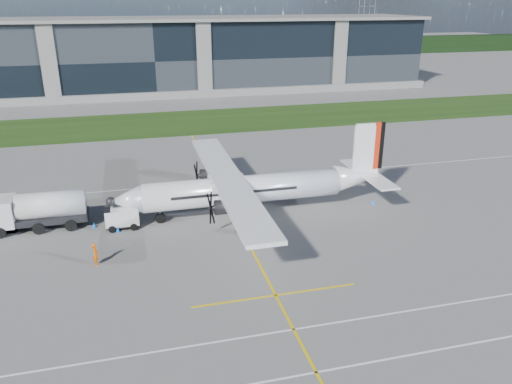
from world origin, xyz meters
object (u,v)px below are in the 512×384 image
Objects in this scene: pylon_east at (367,10)px; safety_cone_fwd at (94,225)px; ground_crew_person at (95,253)px; safety_cone_nose_port at (118,229)px; safety_cone_nose_stbd at (125,214)px; safety_cone_tail at (373,202)px; fuel_tanker_truck at (29,212)px; turboprop_aircraft at (253,173)px; baggage_tug at (122,218)px; safety_cone_stbdwing at (205,170)px.

pylon_east is 170.75m from safety_cone_fwd.
safety_cone_fwd is (-0.49, 7.14, -0.80)m from ground_crew_person.
safety_cone_nose_port is 3.29m from safety_cone_nose_stbd.
safety_cone_tail is at bearing 0.53° from safety_cone_nose_port.
fuel_tanker_truck is 18.06× the size of safety_cone_tail.
turboprop_aircraft is 8.78× the size of baggage_tug.
ground_crew_person is 23.08m from safety_cone_stbdwing.
baggage_tug is 2.49m from safety_cone_nose_stbd.
baggage_tug reaches higher than safety_cone_stbdwing.
safety_cone_tail is (27.23, -1.25, 0.00)m from safety_cone_fwd.
fuel_tanker_truck is 8.09m from safety_cone_nose_port.
pylon_east is at bearing 57.23° from safety_cone_stbdwing.
baggage_tug is at bearing -14.09° from safety_cone_fwd.
safety_cone_nose_port is at bearing -14.55° from ground_crew_person.
safety_cone_nose_port is 25.15m from safety_cone_tail.
ground_crew_person reaches higher than safety_cone_tail.
pylon_east is 172.84m from fuel_tanker_truck.
safety_cone_fwd is (-94.89, -141.18, -14.75)m from pylon_east.
safety_cone_tail is 1.00× the size of safety_cone_stbdwing.
turboprop_aircraft is at bearing 0.69° from baggage_tug.
safety_cone_nose_port is 17.46m from safety_cone_stbdwing.
safety_cone_tail is 24.66m from safety_cone_nose_stbd.
safety_cone_nose_stbd is at bearing -123.45° from pylon_east.
turboprop_aircraft reaches higher than safety_cone_nose_port.
baggage_tug reaches higher than safety_cone_nose_stbd.
baggage_tug is at bearing 61.08° from safety_cone_nose_port.
pylon_east is at bearing -31.24° from ground_crew_person.
fuel_tanker_truck is 10.16m from ground_crew_person.
baggage_tug is 6.30× the size of safety_cone_nose_stbd.
fuel_tanker_truck is 8.22m from baggage_tug.
pylon_east is 60.00× the size of safety_cone_fwd.
fuel_tanker_truck is 32.80m from safety_cone_tail.
safety_cone_fwd is 1.00× the size of safety_cone_stbdwing.
baggage_tug is 6.82m from ground_crew_person.
pylon_east is at bearing 64.59° from safety_cone_tail.
safety_cone_stbdwing is (9.45, 11.00, 0.00)m from safety_cone_nose_stbd.
safety_cone_tail is 1.00× the size of safety_cone_nose_stbd.
baggage_tug reaches higher than safety_cone_fwd.
safety_cone_tail is at bearing -42.96° from safety_cone_stbdwing.
turboprop_aircraft is 13.11× the size of ground_crew_person.
safety_cone_fwd is at bearing -133.79° from safety_cone_stbdwing.
pylon_east is 60.00× the size of safety_cone_stbdwing.
safety_cone_nose_port is at bearing -179.47° from safety_cone_tail.
safety_cone_nose_stbd is (-92.13, -139.45, -14.75)m from pylon_east.
baggage_tug is 6.30× the size of safety_cone_fwd.
ground_crew_person reaches higher than safety_cone_nose_port.
pylon_east is 167.78m from safety_cone_nose_stbd.
turboprop_aircraft reaches higher than fuel_tanker_truck.
baggage_tug is at bearing -12.15° from fuel_tanker_truck.
safety_cone_fwd and safety_cone_tail have the same top height.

